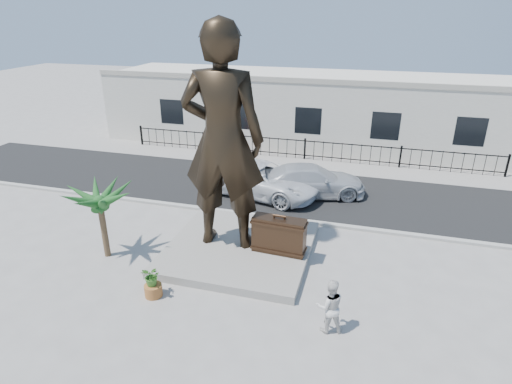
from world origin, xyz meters
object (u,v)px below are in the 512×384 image
suitcase (279,235)px  car_white (262,179)px  statue (223,140)px  tourist (330,306)px

suitcase → car_white: 5.90m
statue → tourist: size_ratio=4.82×
suitcase → tourist: tourist is taller
statue → suitcase: (2.10, -0.19, -3.31)m
car_white → suitcase: bearing=-146.2°
tourist → statue: bearing=-57.1°
statue → car_white: 6.34m
statue → suitcase: size_ratio=4.20×
tourist → suitcase: bearing=-74.2°
statue → car_white: statue is taller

